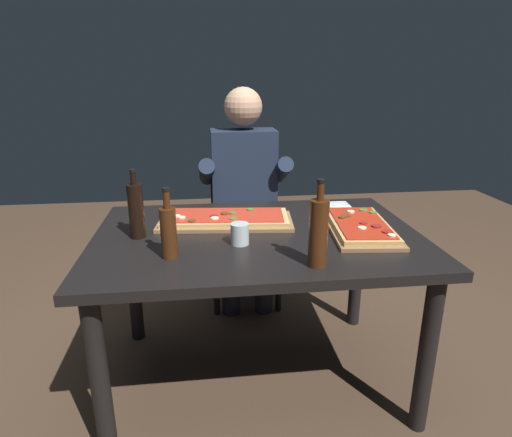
# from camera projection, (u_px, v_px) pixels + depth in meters

# --- Properties ---
(ground_plane) EXTENTS (6.40, 6.40, 0.00)m
(ground_plane) POSITION_uv_depth(u_px,v_px,m) (257.00, 375.00, 2.10)
(ground_plane) COLOR #4C3828
(dining_table) EXTENTS (1.40, 0.96, 0.74)m
(dining_table) POSITION_uv_depth(u_px,v_px,m) (257.00, 253.00, 1.89)
(dining_table) COLOR black
(dining_table) RESTS_ON ground_plane
(pizza_rectangular_front) EXTENTS (0.64, 0.33, 0.05)m
(pizza_rectangular_front) POSITION_uv_depth(u_px,v_px,m) (226.00, 219.00, 1.98)
(pizza_rectangular_front) COLOR olive
(pizza_rectangular_front) RESTS_ON dining_table
(pizza_rectangular_left) EXTENTS (0.32, 0.52, 0.05)m
(pizza_rectangular_left) POSITION_uv_depth(u_px,v_px,m) (360.00, 226.00, 1.88)
(pizza_rectangular_left) COLOR olive
(pizza_rectangular_left) RESTS_ON dining_table
(wine_bottle_dark) EXTENTS (0.06, 0.06, 0.27)m
(wine_bottle_dark) POSITION_uv_depth(u_px,v_px,m) (169.00, 231.00, 1.58)
(wine_bottle_dark) COLOR #47230F
(wine_bottle_dark) RESTS_ON dining_table
(oil_bottle_amber) EXTENTS (0.06, 0.06, 0.29)m
(oil_bottle_amber) POSITION_uv_depth(u_px,v_px,m) (136.00, 210.00, 1.78)
(oil_bottle_amber) COLOR black
(oil_bottle_amber) RESTS_ON dining_table
(vinegar_bottle_green) EXTENTS (0.07, 0.07, 0.32)m
(vinegar_bottle_green) POSITION_uv_depth(u_px,v_px,m) (318.00, 232.00, 1.50)
(vinegar_bottle_green) COLOR #47230F
(vinegar_bottle_green) RESTS_ON dining_table
(tumbler_near_camera) EXTENTS (0.07, 0.07, 0.09)m
(tumbler_near_camera) POSITION_uv_depth(u_px,v_px,m) (240.00, 235.00, 1.73)
(tumbler_near_camera) COLOR silver
(tumbler_near_camera) RESTS_ON dining_table
(napkin_cutlery_set) EXTENTS (0.18, 0.11, 0.01)m
(napkin_cutlery_set) POSITION_uv_depth(u_px,v_px,m) (332.00, 205.00, 2.24)
(napkin_cutlery_set) COLOR white
(napkin_cutlery_set) RESTS_ON dining_table
(diner_chair) EXTENTS (0.44, 0.44, 0.87)m
(diner_chair) POSITION_uv_depth(u_px,v_px,m) (243.00, 224.00, 2.75)
(diner_chair) COLOR black
(diner_chair) RESTS_ON ground_plane
(seated_diner) EXTENTS (0.53, 0.41, 1.33)m
(seated_diner) POSITION_uv_depth(u_px,v_px,m) (245.00, 190.00, 2.55)
(seated_diner) COLOR #23232D
(seated_diner) RESTS_ON ground_plane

